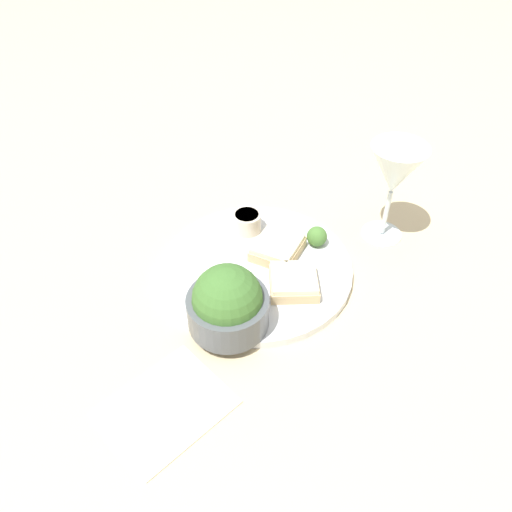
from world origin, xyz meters
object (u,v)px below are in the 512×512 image
(sauce_ramekin, at_px, (247,221))
(cheese_toast_near, at_px, (277,247))
(napkin, at_px, (167,406))
(salad_bowl, at_px, (228,304))
(cheese_toast_far, at_px, (294,282))
(wine_glass, at_px, (395,173))

(sauce_ramekin, xyz_separation_m, cheese_toast_near, (0.00, -0.08, -0.01))
(napkin, bearing_deg, cheese_toast_near, 23.06)
(salad_bowl, distance_m, sauce_ramekin, 0.21)
(sauce_ramekin, bearing_deg, salad_bowl, -135.23)
(sauce_ramekin, height_order, cheese_toast_near, sauce_ramekin)
(cheese_toast_near, distance_m, cheese_toast_far, 0.08)
(salad_bowl, distance_m, cheese_toast_near, 0.17)
(wine_glass, relative_size, napkin, 1.11)
(cheese_toast_near, distance_m, wine_glass, 0.22)
(salad_bowl, distance_m, cheese_toast_far, 0.12)
(cheese_toast_far, xyz_separation_m, napkin, (-0.25, -0.05, -0.02))
(cheese_toast_near, relative_size, napkin, 0.64)
(sauce_ramekin, bearing_deg, cheese_toast_near, -88.88)
(napkin, bearing_deg, wine_glass, 6.63)
(cheese_toast_near, xyz_separation_m, napkin, (-0.29, -0.12, -0.02))
(sauce_ramekin, height_order, wine_glass, wine_glass)
(wine_glass, bearing_deg, cheese_toast_near, 160.19)
(salad_bowl, xyz_separation_m, wine_glass, (0.33, 0.00, 0.07))
(sauce_ramekin, relative_size, cheese_toast_far, 0.49)
(salad_bowl, height_order, sauce_ramekin, salad_bowl)
(cheese_toast_near, bearing_deg, sauce_ramekin, 91.12)
(sauce_ramekin, height_order, napkin, sauce_ramekin)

